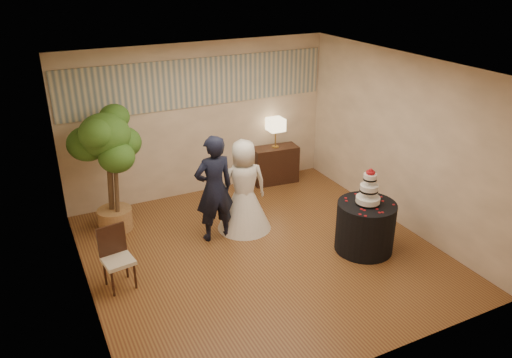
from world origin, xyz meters
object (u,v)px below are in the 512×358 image
wedding_cake (369,186)px  console (275,165)px  ficus_tree (109,171)px  side_chair (118,259)px  cake_table (365,227)px  table_lamp (276,133)px  bride (244,186)px  groom (214,189)px

wedding_cake → console: (-0.02, 2.83, -0.69)m
ficus_tree → side_chair: size_ratio=2.39×
cake_table → table_lamp: bearing=90.4°
cake_table → side_chair: 3.62m
console → side_chair: (-3.53, -2.14, 0.07)m
cake_table → ficus_tree: ficus_tree is taller
table_lamp → side_chair: 4.17m
side_chair → ficus_tree: bearing=72.0°
bride → table_lamp: 1.96m
cake_table → side_chair: side_chair is taller
bride → wedding_cake: (1.36, -1.42, 0.30)m
cake_table → table_lamp: size_ratio=1.51×
side_chair → cake_table: bearing=-19.3°
table_lamp → side_chair: (-3.53, -2.14, -0.59)m
groom → table_lamp: (1.88, 1.50, 0.16)m
side_chair → wedding_cake: bearing=-19.3°
bride → cake_table: 2.00m
cake_table → table_lamp: table_lamp is taller
groom → ficus_tree: (-1.37, 1.00, 0.18)m
bride → table_lamp: (1.33, 1.41, 0.26)m
table_lamp → cake_table: bearing=-89.6°
groom → ficus_tree: 1.71m
console → side_chair: side_chair is taller
bride → wedding_cake: bearing=141.3°
wedding_cake → console: wedding_cake is taller
ficus_tree → console: bearing=8.8°
console → table_lamp: 0.66m
bride → groom: bearing=17.1°
console → table_lamp: bearing=0.0°
cake_table → wedding_cake: (0.00, 0.00, 0.67)m
groom → ficus_tree: size_ratio=0.83×
cake_table → bride: bearing=133.7°
side_chair → console: bearing=22.9°
wedding_cake → table_lamp: bearing=90.4°
wedding_cake → table_lamp: wedding_cake is taller
wedding_cake → side_chair: bearing=169.0°
cake_table → table_lamp: (-0.02, 2.83, 0.64)m
cake_table → console: 2.83m
groom → side_chair: groom is taller
table_lamp → side_chair: bearing=-148.8°
console → cake_table: bearing=-84.1°
wedding_cake → ficus_tree: 4.02m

